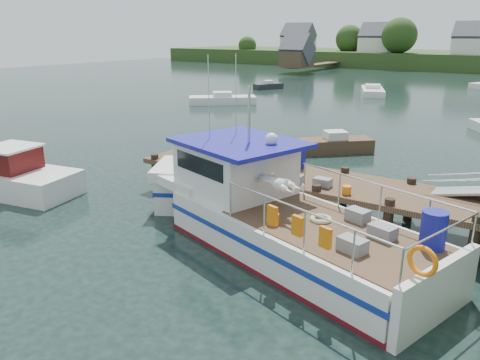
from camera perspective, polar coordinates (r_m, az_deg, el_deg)
The scene contains 7 objects.
ground_plane at distance 18.57m, azimuth 5.15°, elevation -3.18°, with size 160.00×160.00×0.00m, color black.
dock at distance 16.01m, azimuth 26.28°, elevation 0.07°, with size 16.60×3.00×4.78m.
lobster_boat at distance 15.12m, azimuth 3.09°, elevation -3.73°, with size 12.14×6.44×5.91m.
moored_rowboat at distance 27.23m, azimuth 11.48°, elevation 4.28°, with size 4.05×3.94×1.23m.
moored_a at distance 45.17m, azimuth -2.16°, elevation 9.78°, with size 6.22×5.62×1.16m.
moored_d at distance 54.11m, azimuth 15.86°, elevation 10.41°, with size 4.47×6.84×1.10m.
moored_e at distance 57.62m, azimuth 3.47°, elevation 11.40°, with size 2.63×3.88×1.02m.
Camera 1 is at (8.20, -15.31, 6.56)m, focal length 35.00 mm.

